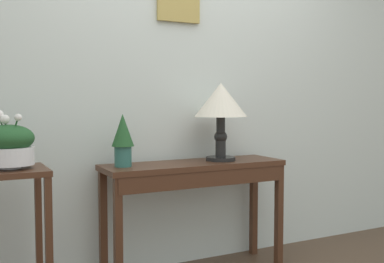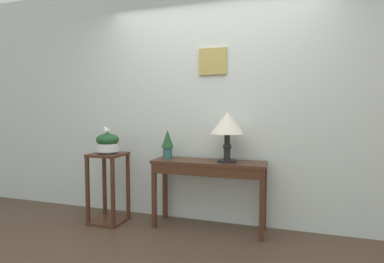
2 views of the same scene
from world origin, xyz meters
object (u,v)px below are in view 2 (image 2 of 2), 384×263
table_lamp (227,126)px  planter_bowl_wide (108,143)px  console_table (208,172)px  pedestal_stand_left (108,188)px  potted_plant_on_console (168,143)px

table_lamp → planter_bowl_wide: 1.37m
console_table → planter_bowl_wide: size_ratio=4.05×
console_table → pedestal_stand_left: 1.18m
table_lamp → potted_plant_on_console: bearing=178.6°
potted_plant_on_console → console_table: bearing=-4.7°
console_table → table_lamp: bearing=6.6°
potted_plant_on_console → planter_bowl_wide: planter_bowl_wide is taller
potted_plant_on_console → planter_bowl_wide: 0.69m
console_table → potted_plant_on_console: bearing=175.3°
console_table → pedestal_stand_left: pedestal_stand_left is taller
table_lamp → planter_bowl_wide: size_ratio=1.74×
planter_bowl_wide → console_table: bearing=6.5°
potted_plant_on_console → pedestal_stand_left: 0.86m
table_lamp → pedestal_stand_left: table_lamp is taller
console_table → potted_plant_on_console: (-0.48, 0.04, 0.29)m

